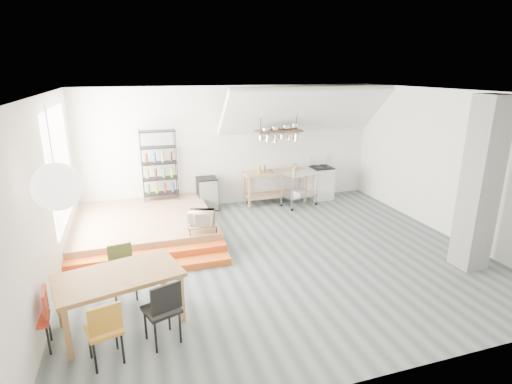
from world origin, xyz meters
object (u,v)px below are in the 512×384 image
object	(u,v)px
stove	(321,182)
mini_fridge	(207,194)
dining_table	(118,280)
rolling_cart	(299,185)

from	to	relation	value
stove	mini_fridge	distance (m)	3.31
dining_table	rolling_cart	distance (m)	6.19
stove	dining_table	xyz separation A→B (m)	(-5.48, -4.58, 0.24)
dining_table	stove	bearing A→B (deg)	25.59
dining_table	mini_fridge	bearing A→B (deg)	50.55
rolling_cart	mini_fridge	distance (m)	2.50
dining_table	rolling_cart	xyz separation A→B (m)	(4.61, 4.12, -0.12)
rolling_cart	mini_fridge	bearing A→B (deg)	151.56
rolling_cart	dining_table	bearing A→B (deg)	-155.07
stove	dining_table	bearing A→B (deg)	-140.13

